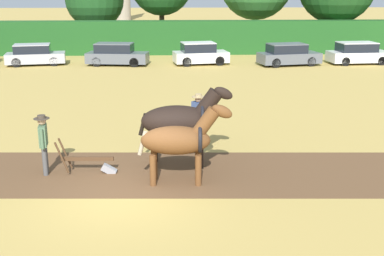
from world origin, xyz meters
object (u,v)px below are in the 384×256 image
farmer_at_plow (43,139)px  parked_car_left (35,55)px  parked_car_right (358,53)px  parked_car_center_left (117,55)px  draft_horse_lead_left (180,140)px  plow (92,163)px  draft_horse_lead_right (181,121)px  farmer_beside_team (198,114)px  parked_car_center_right (288,55)px  parked_car_center (200,54)px

farmer_at_plow → parked_car_left: size_ratio=0.42×
parked_car_right → parked_car_left: bearing=174.3°
parked_car_center_left → draft_horse_lead_left: bearing=-72.2°
farmer_at_plow → parked_car_right: farmer_at_plow is taller
parked_car_left → plow: bearing=-81.0°
draft_horse_lead_left → plow: (-2.61, 0.82, -0.94)m
farmer_at_plow → parked_car_left: 21.83m
plow → farmer_at_plow: farmer_at_plow is taller
draft_horse_lead_right → parked_car_left: 22.70m
parked_car_center_left → parked_car_right: (17.29, -0.12, -0.00)m
farmer_at_plow → parked_car_right: (17.19, 20.57, -0.33)m
farmer_beside_team → parked_car_right: 21.80m
parked_car_left → parked_car_center_right: size_ratio=0.95×
draft_horse_lead_right → parked_car_left: (-9.93, 20.40, -0.71)m
farmer_at_plow → parked_car_center_left: bearing=82.2°
parked_car_center_left → parked_car_center: (5.91, 0.10, 0.01)m
parked_car_center → farmer_at_plow: bearing=-114.8°
farmer_at_plow → parked_car_center: 21.59m
draft_horse_lead_right → plow: bearing=-164.9°
draft_horse_lead_right → farmer_at_plow: bearing=-168.9°
farmer_at_plow → draft_horse_lead_left: bearing=-19.6°
draft_horse_lead_right → farmer_beside_team: draft_horse_lead_right is taller
plow → parked_car_right: 25.94m
parked_car_center_right → farmer_at_plow: bearing=-131.9°
draft_horse_lead_left → farmer_beside_team: draft_horse_lead_left is taller
draft_horse_lead_left → parked_car_right: (13.21, 21.38, -0.52)m
farmer_at_plow → parked_car_center_left: 20.70m
parked_car_center → parked_car_right: size_ratio=0.91×
parked_car_center → parked_car_center_right: bearing=-15.8°
plow → parked_car_left: bearing=111.6°
draft_horse_lead_left → parked_car_center_left: 21.89m
draft_horse_lead_right → parked_car_center: draft_horse_lead_right is taller
parked_car_left → draft_horse_lead_left: bearing=-75.7°
parked_car_center_left → parked_car_center_right: (12.11, -0.62, -0.01)m
draft_horse_lead_right → parked_car_center: 20.27m
farmer_beside_team → parked_car_right: bearing=15.7°
draft_horse_lead_left → parked_car_center_left: size_ratio=0.61×
farmer_at_plow → farmer_beside_team: size_ratio=1.01×
farmer_beside_team → parked_car_left: (-10.58, 18.29, -0.35)m
parked_car_center_left → parked_car_center_right: bearing=4.1°
draft_horse_lead_left → parked_car_center_left: draft_horse_lead_left is taller
parked_car_left → parked_car_right: bearing=-11.2°
draft_horse_lead_right → parked_car_left: size_ratio=0.69×
plow → farmer_at_plow: size_ratio=0.98×
draft_horse_lead_right → farmer_at_plow: (-4.03, -0.61, -0.35)m
parked_car_center → parked_car_center_left: bearing=171.8°
parked_car_center_left → parked_car_center: parked_car_center is taller
parked_car_left → parked_car_center_left: parked_car_center_left is taller
plow → parked_car_left: size_ratio=0.42×
farmer_at_plow → parked_car_center: bearing=66.3°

